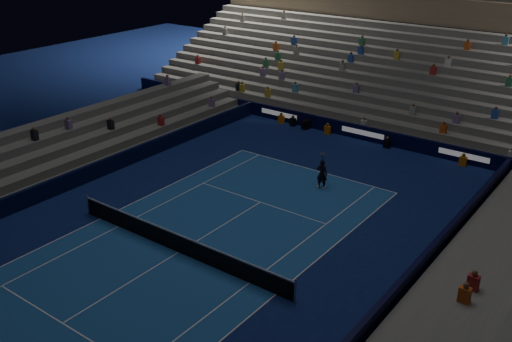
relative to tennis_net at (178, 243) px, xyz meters
name	(u,v)px	position (x,y,z in m)	size (l,w,h in m)	color
ground	(179,252)	(0.00, 0.00, -0.50)	(90.00, 90.00, 0.00)	#0D1A52
court_surface	(179,252)	(0.00, 0.00, -0.50)	(10.97, 23.77, 0.01)	#1B4E97
sponsor_barrier_far	(364,133)	(0.00, 18.50, 0.00)	(44.00, 0.25, 1.00)	black
sponsor_barrier_east	(370,324)	(9.70, 0.00, 0.00)	(0.25, 37.00, 1.00)	black
sponsor_barrier_west	(49,189)	(-9.70, 0.00, 0.00)	(0.25, 37.00, 1.00)	black
grandstand_main	(421,66)	(0.00, 27.90, 2.87)	(44.00, 15.20, 11.20)	slate
grandstand_west	(12,167)	(-13.17, 0.00, 0.41)	(5.00, 37.00, 2.50)	#63635F
tennis_net	(178,243)	(0.00, 0.00, 0.00)	(12.90, 0.10, 1.10)	#B2B2B7
tennis_player	(322,174)	(1.71, 9.96, 0.36)	(0.63, 0.41, 1.73)	black
broadcast_camera	(306,125)	(-4.40, 18.05, -0.18)	(0.56, 0.97, 0.63)	black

